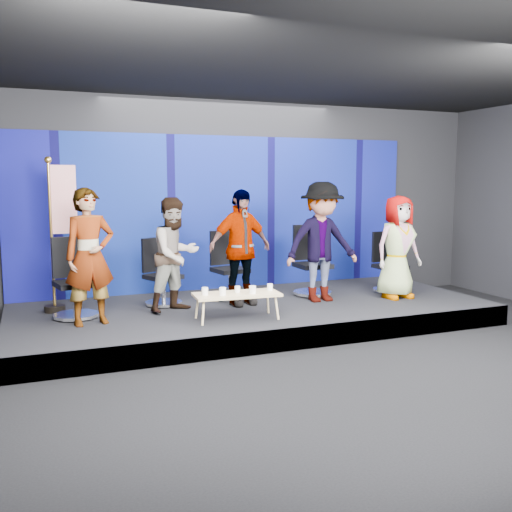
{
  "coord_description": "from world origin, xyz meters",
  "views": [
    {
      "loc": [
        -3.08,
        -5.35,
        2.15
      ],
      "look_at": [
        0.0,
        2.4,
        1.04
      ],
      "focal_mm": 40.0,
      "sensor_mm": 36.0,
      "label": 1
    }
  ],
  "objects_px": {
    "chair_c": "(228,276)",
    "panelist_c": "(240,248)",
    "panelist_a": "(90,257)",
    "flag_stand": "(60,230)",
    "chair_e": "(388,272)",
    "coffee_table": "(237,295)",
    "chair_b": "(161,283)",
    "panelist_e": "(398,247)",
    "mug_c": "(237,289)",
    "panelist_b": "(175,255)",
    "mug_e": "(270,287)",
    "chair_d": "(311,272)",
    "panelist_d": "(322,242)",
    "mug_b": "(223,291)",
    "chair_a": "(74,291)",
    "mug_d": "(253,290)",
    "mug_a": "(205,291)"
  },
  "relations": [
    {
      "from": "chair_b",
      "to": "panelist_e",
      "type": "bearing_deg",
      "value": -37.74
    },
    {
      "from": "flag_stand",
      "to": "mug_c",
      "type": "bearing_deg",
      "value": -38.24
    },
    {
      "from": "chair_b",
      "to": "coffee_table",
      "type": "distance_m",
      "value": 1.47
    },
    {
      "from": "panelist_b",
      "to": "flag_stand",
      "type": "relative_size",
      "value": 0.74
    },
    {
      "from": "panelist_c",
      "to": "panelist_e",
      "type": "height_order",
      "value": "panelist_c"
    },
    {
      "from": "panelist_e",
      "to": "mug_c",
      "type": "xyz_separation_m",
      "value": [
        -2.81,
        -0.35,
        -0.41
      ]
    },
    {
      "from": "chair_d",
      "to": "panelist_e",
      "type": "relative_size",
      "value": 0.7
    },
    {
      "from": "chair_e",
      "to": "panelist_e",
      "type": "xyz_separation_m",
      "value": [
        -0.17,
        -0.47,
        0.48
      ]
    },
    {
      "from": "chair_a",
      "to": "mug_a",
      "type": "xyz_separation_m",
      "value": [
        1.59,
        -0.88,
        0.05
      ]
    },
    {
      "from": "panelist_d",
      "to": "mug_b",
      "type": "xyz_separation_m",
      "value": [
        -1.83,
        -0.69,
        -0.51
      ]
    },
    {
      "from": "chair_a",
      "to": "mug_c",
      "type": "relative_size",
      "value": 12.59
    },
    {
      "from": "chair_e",
      "to": "mug_a",
      "type": "height_order",
      "value": "chair_e"
    },
    {
      "from": "chair_b",
      "to": "mug_d",
      "type": "height_order",
      "value": "chair_b"
    },
    {
      "from": "chair_c",
      "to": "mug_b",
      "type": "bearing_deg",
      "value": -122.0
    },
    {
      "from": "panelist_e",
      "to": "mug_c",
      "type": "relative_size",
      "value": 18.72
    },
    {
      "from": "panelist_b",
      "to": "mug_e",
      "type": "relative_size",
      "value": 17.46
    },
    {
      "from": "chair_a",
      "to": "panelist_a",
      "type": "relative_size",
      "value": 0.62
    },
    {
      "from": "mug_e",
      "to": "panelist_d",
      "type": "bearing_deg",
      "value": 28.57
    },
    {
      "from": "panelist_e",
      "to": "chair_e",
      "type": "bearing_deg",
      "value": 67.62
    },
    {
      "from": "chair_c",
      "to": "panelist_c",
      "type": "distance_m",
      "value": 0.72
    },
    {
      "from": "chair_d",
      "to": "chair_e",
      "type": "xyz_separation_m",
      "value": [
        1.31,
        -0.26,
        -0.04
      ]
    },
    {
      "from": "chair_e",
      "to": "panelist_b",
      "type": "bearing_deg",
      "value": 178.45
    },
    {
      "from": "chair_e",
      "to": "coffee_table",
      "type": "bearing_deg",
      "value": -166.8
    },
    {
      "from": "panelist_d",
      "to": "panelist_e",
      "type": "relative_size",
      "value": 1.13
    },
    {
      "from": "panelist_b",
      "to": "mug_b",
      "type": "relative_size",
      "value": 15.56
    },
    {
      "from": "panelist_a",
      "to": "panelist_e",
      "type": "relative_size",
      "value": 1.09
    },
    {
      "from": "panelist_c",
      "to": "mug_e",
      "type": "xyz_separation_m",
      "value": [
        0.14,
        -0.81,
        -0.46
      ]
    },
    {
      "from": "panelist_c",
      "to": "flag_stand",
      "type": "height_order",
      "value": "flag_stand"
    },
    {
      "from": "chair_c",
      "to": "flag_stand",
      "type": "distance_m",
      "value": 2.62
    },
    {
      "from": "panelist_a",
      "to": "mug_e",
      "type": "distance_m",
      "value": 2.42
    },
    {
      "from": "chair_e",
      "to": "panelist_e",
      "type": "distance_m",
      "value": 0.69
    },
    {
      "from": "mug_a",
      "to": "mug_b",
      "type": "bearing_deg",
      "value": -25.3
    },
    {
      "from": "chair_c",
      "to": "chair_d",
      "type": "xyz_separation_m",
      "value": [
        1.35,
        -0.21,
        0.02
      ]
    },
    {
      "from": "panelist_a",
      "to": "chair_a",
      "type": "bearing_deg",
      "value": 99.43
    },
    {
      "from": "panelist_e",
      "to": "mug_b",
      "type": "bearing_deg",
      "value": -174.41
    },
    {
      "from": "mug_d",
      "to": "chair_e",
      "type": "bearing_deg",
      "value": 19.06
    },
    {
      "from": "mug_c",
      "to": "flag_stand",
      "type": "height_order",
      "value": "flag_stand"
    },
    {
      "from": "panelist_d",
      "to": "mug_e",
      "type": "xyz_separation_m",
      "value": [
        -1.12,
        -0.61,
        -0.52
      ]
    },
    {
      "from": "chair_d",
      "to": "panelist_d",
      "type": "distance_m",
      "value": 0.75
    },
    {
      "from": "chair_a",
      "to": "mug_a",
      "type": "bearing_deg",
      "value": -40.34
    },
    {
      "from": "chair_c",
      "to": "panelist_c",
      "type": "xyz_separation_m",
      "value": [
        0.01,
        -0.51,
        0.51
      ]
    },
    {
      "from": "panelist_e",
      "to": "mug_b",
      "type": "height_order",
      "value": "panelist_e"
    },
    {
      "from": "chair_b",
      "to": "chair_e",
      "type": "relative_size",
      "value": 1.0
    },
    {
      "from": "chair_a",
      "to": "mug_b",
      "type": "height_order",
      "value": "chair_a"
    },
    {
      "from": "panelist_b",
      "to": "mug_d",
      "type": "height_order",
      "value": "panelist_b"
    },
    {
      "from": "chair_b",
      "to": "flag_stand",
      "type": "bearing_deg",
      "value": 151.69
    },
    {
      "from": "panelist_a",
      "to": "mug_b",
      "type": "distance_m",
      "value": 1.76
    },
    {
      "from": "panelist_a",
      "to": "flag_stand",
      "type": "xyz_separation_m",
      "value": [
        -0.31,
        0.93,
        0.27
      ]
    },
    {
      "from": "panelist_e",
      "to": "mug_b",
      "type": "xyz_separation_m",
      "value": [
        -3.06,
        -0.46,
        -0.4
      ]
    },
    {
      "from": "panelist_c",
      "to": "mug_d",
      "type": "xyz_separation_m",
      "value": [
        -0.16,
        -0.94,
        -0.46
      ]
    }
  ]
}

